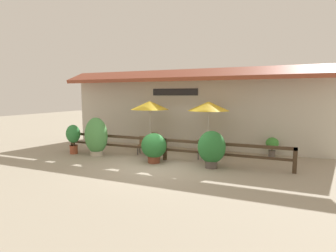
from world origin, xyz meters
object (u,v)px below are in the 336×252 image
object	(u,v)px
chair_middle_streetside	(205,149)
potted_plant_corner_fern	(96,136)
chair_near_wallside	(156,139)
potted_plant_small_flowering	(154,147)
chair_near_streetside	(143,144)
potted_plant_broad_leaf	(73,136)
patio_umbrella_near	(150,105)
potted_plant_entrance_palm	(272,145)
dining_table_middle	(208,144)
patio_umbrella_middle	(209,106)
dining_table_near	(150,140)
potted_plant_tall_tropical	(212,148)
chair_middle_wallside	(211,143)

from	to	relation	value
chair_middle_streetside	potted_plant_corner_fern	world-z (taller)	potted_plant_corner_fern
chair_near_wallside	potted_plant_small_flowering	bearing A→B (deg)	119.14
chair_near_streetside	potted_plant_broad_leaf	xyz separation A→B (m)	(-3.15, -1.22, 0.39)
patio_umbrella_near	potted_plant_entrance_palm	xyz separation A→B (m)	(5.79, 1.01, -1.77)
potted_plant_small_flowering	dining_table_middle	bearing A→B (deg)	50.38
chair_near_wallside	patio_umbrella_middle	xyz separation A→B (m)	(3.01, -0.71, 1.85)
chair_near_wallside	potted_plant_small_flowering	xyz separation A→B (m)	(1.23, -2.86, 0.21)
dining_table_near	chair_middle_streetside	distance (m)	3.12
patio_umbrella_middle	potted_plant_corner_fern	world-z (taller)	patio_umbrella_middle
chair_near_streetside	dining_table_near	bearing A→B (deg)	78.12
chair_near_streetside	potted_plant_entrance_palm	xyz separation A→B (m)	(5.78, 1.80, 0.08)
dining_table_near	chair_middle_streetside	xyz separation A→B (m)	(3.04, -0.69, -0.09)
chair_near_wallside	potted_plant_tall_tropical	bearing A→B (deg)	149.24
patio_umbrella_near	dining_table_middle	xyz separation A→B (m)	(2.99, 0.08, -1.76)
patio_umbrella_near	potted_plant_entrance_palm	distance (m)	6.13
chair_near_streetside	chair_middle_streetside	distance (m)	3.03
dining_table_near	chair_near_streetside	distance (m)	0.80
potted_plant_corner_fern	chair_near_streetside	bearing A→B (deg)	32.05
chair_near_wallside	chair_near_streetside	bearing A→B (deg)	96.79
chair_near_wallside	chair_middle_streetside	world-z (taller)	same
dining_table_middle	potted_plant_entrance_palm	distance (m)	2.95
dining_table_middle	potted_plant_broad_leaf	world-z (taller)	potted_plant_broad_leaf
patio_umbrella_middle	chair_middle_wallside	size ratio (longest dim) A/B	3.04
chair_near_wallside	potted_plant_tall_tropical	xyz separation A→B (m)	(3.64, -2.71, 0.32)
dining_table_near	dining_table_middle	bearing A→B (deg)	1.47
patio_umbrella_middle	potted_plant_broad_leaf	bearing A→B (deg)	-161.21
potted_plant_entrance_palm	potted_plant_small_flowering	bearing A→B (deg)	-146.06
potted_plant_broad_leaf	patio_umbrella_middle	bearing A→B (deg)	18.79
dining_table_near	patio_umbrella_middle	bearing A→B (deg)	1.47
chair_middle_streetside	potted_plant_broad_leaf	size ratio (longest dim) A/B	0.60
chair_near_wallside	patio_umbrella_middle	distance (m)	3.60
potted_plant_tall_tropical	potted_plant_small_flowering	size ratio (longest dim) A/B	1.16
patio_umbrella_middle	potted_plant_entrance_palm	world-z (taller)	patio_umbrella_middle
chair_middle_wallside	potted_plant_entrance_palm	size ratio (longest dim) A/B	0.94
dining_table_middle	chair_middle_wallside	distance (m)	0.78
patio_umbrella_middle	dining_table_middle	size ratio (longest dim) A/B	2.36
potted_plant_broad_leaf	patio_umbrella_near	bearing A→B (deg)	32.59
dining_table_near	dining_table_middle	distance (m)	2.99
dining_table_near	chair_middle_wallside	world-z (taller)	chair_middle_wallside
chair_middle_streetside	potted_plant_entrance_palm	world-z (taller)	potted_plant_entrance_palm
dining_table_near	potted_plant_tall_tropical	bearing A→B (deg)	-27.97
potted_plant_broad_leaf	chair_near_wallside	bearing A→B (deg)	41.86
dining_table_middle	potted_plant_small_flowering	distance (m)	2.79
patio_umbrella_near	potted_plant_small_flowering	distance (m)	2.91
potted_plant_corner_fern	potted_plant_small_flowering	xyz separation A→B (m)	(3.04, -0.13, -0.23)
potted_plant_tall_tropical	potted_plant_corner_fern	world-z (taller)	potted_plant_corner_fern
chair_middle_wallside	dining_table_near	bearing A→B (deg)	3.03
patio_umbrella_middle	potted_plant_corner_fern	xyz separation A→B (m)	(-4.82, -2.02, -1.41)
potted_plant_tall_tropical	potted_plant_broad_leaf	xyz separation A→B (m)	(-6.77, -0.08, 0.08)
chair_near_streetside	potted_plant_entrance_palm	distance (m)	6.05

